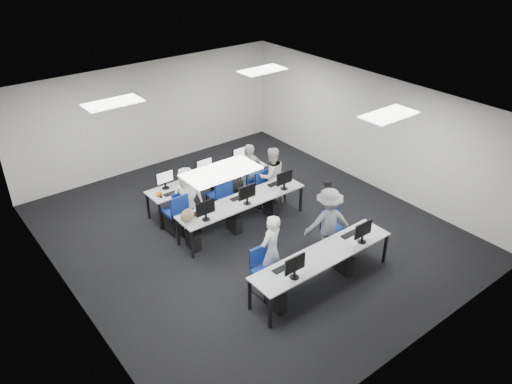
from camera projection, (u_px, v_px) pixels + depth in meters
room at (247, 173)px, 10.85m from camera, size 9.00×9.02×3.00m
ceiling_panels at (247, 109)px, 10.12m from camera, size 5.20×4.60×0.02m
desk_front at (323, 256)px, 9.60m from camera, size 3.20×0.70×0.73m
desk_mid at (242, 202)px, 11.39m from camera, size 3.20×0.70×0.73m
desk_back at (209, 179)px, 12.35m from camera, size 3.20×0.70×0.73m
equipment_front at (315, 274)px, 9.64m from camera, size 2.51×0.41×1.19m
equipment_mid at (236, 217)px, 11.43m from camera, size 2.91×0.41×1.19m
equipment_back at (215, 188)px, 12.62m from camera, size 2.91×0.41×1.19m
chair_0 at (266, 279)px, 9.59m from camera, size 0.48×0.52×0.96m
chair_1 at (334, 239)px, 10.76m from camera, size 0.52×0.56×0.97m
chair_2 at (186, 220)px, 11.45m from camera, size 0.48×0.52×0.93m
chair_3 at (226, 205)px, 12.03m from camera, size 0.61×0.64×0.94m
chair_4 at (258, 194)px, 12.53m from camera, size 0.56×0.59×0.89m
chair_5 at (176, 218)px, 11.47m from camera, size 0.49×0.53×0.98m
chair_6 at (220, 202)px, 12.11m from camera, size 0.52×0.56×0.99m
chair_7 at (256, 191)px, 12.65m from camera, size 0.51×0.54×0.91m
handbag at (187, 215)px, 10.54m from camera, size 0.40×0.31×0.28m
student_0 at (271, 250)px, 9.65m from camera, size 0.63×0.50×1.52m
student_1 at (271, 176)px, 12.38m from camera, size 0.84×0.72×1.49m
student_2 at (187, 197)px, 11.45m from camera, size 0.81×0.63×1.48m
student_3 at (249, 174)px, 12.39m from camera, size 0.94×0.43×1.58m
photographer at (328, 222)px, 10.48m from camera, size 1.15×0.92×1.56m
dslr_camera at (327, 183)px, 10.22m from camera, size 0.20×0.22×0.10m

